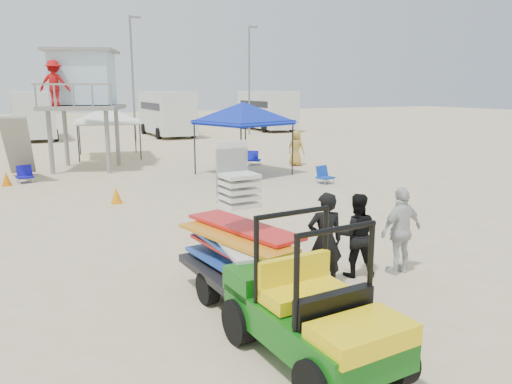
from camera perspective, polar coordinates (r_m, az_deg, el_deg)
name	(u,v)px	position (r m, az deg, el deg)	size (l,w,h in m)	color
ground	(308,308)	(8.27, 5.93, -13.07)	(140.00, 140.00, 0.00)	beige
utility_cart	(312,299)	(6.41, 6.37, -12.08)	(1.42, 2.57, 1.88)	#0E5A0F
surf_trailer	(238,243)	(8.34, -2.06, -5.80)	(1.53, 2.61, 2.33)	black
man_left	(325,241)	(8.80, 7.88, -5.54)	(0.63, 0.41, 1.73)	black
man_mid	(356,235)	(9.49, 11.36, -4.85)	(0.77, 0.60, 1.58)	black
man_right	(401,231)	(9.81, 16.25, -4.26)	(0.98, 0.41, 1.67)	silver
lifeguard_tower	(79,83)	(22.85, -19.56, 11.70)	(3.97, 3.97, 4.97)	gray
canopy_blue	(243,106)	(20.14, -1.46, 9.83)	(3.76, 3.76, 3.33)	black
canopy_white_c	(107,109)	(26.59, -16.67, 9.10)	(3.41, 3.41, 3.00)	black
umbrella_b	(9,149)	(24.94, -26.37, 4.39)	(1.72, 1.75, 1.58)	yellow
cone_near	(116,195)	(15.88, -15.68, -0.35)	(0.34, 0.34, 0.50)	orange
cone_far	(6,179)	(20.20, -26.64, 1.35)	(0.34, 0.34, 0.50)	orange
beach_chair_a	(25,174)	(20.60, -24.94, 1.86)	(0.65, 0.71, 0.64)	#120FA2
beach_chair_b	(324,175)	(18.73, 7.74, 1.97)	(0.64, 0.70, 0.64)	#0F39AA
beach_chair_c	(253,158)	(23.11, -0.31, 3.93)	(0.73, 0.84, 0.64)	#1017B2
rv_mid_left	(33,113)	(37.93, -24.15, 8.24)	(2.65, 6.50, 3.25)	silver
rv_mid_right	(167,111)	(37.75, -10.17, 9.06)	(2.64, 7.00, 3.25)	silver
rv_far_right	(267,109)	(42.39, 1.25, 9.51)	(2.64, 6.60, 3.25)	silver
light_pole_left	(133,80)	(34.11, -13.91, 12.33)	(0.14, 0.14, 8.00)	slate
light_pole_right	(249,81)	(38.36, -0.79, 12.56)	(0.14, 0.14, 8.00)	slate
distant_beachgoers	(77,144)	(25.43, -19.78, 5.19)	(17.39, 18.54, 1.77)	#DCCD52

